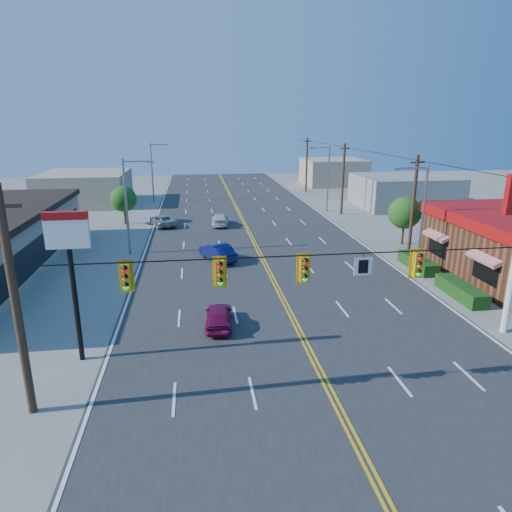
{
  "coord_description": "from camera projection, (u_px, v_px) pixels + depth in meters",
  "views": [
    {
      "loc": [
        -5.35,
        -16.52,
        11.06
      ],
      "look_at": [
        -1.38,
        12.72,
        2.2
      ],
      "focal_mm": 32.0,
      "sensor_mm": 36.0,
      "label": 1
    }
  ],
  "objects": [
    {
      "name": "car_white",
      "position": [
        220.0,
        220.0,
        49.21
      ],
      "size": [
        1.98,
        4.36,
        1.24
      ],
      "primitive_type": "imported",
      "rotation": [
        0.0,
        0.0,
        3.08
      ],
      "color": "silver",
      "rests_on": "ground"
    },
    {
      "name": "signal_span",
      "position": [
        330.0,
        281.0,
        18.13
      ],
      "size": [
        24.32,
        0.34,
        9.0
      ],
      "color": "#47301E",
      "rests_on": "ground"
    },
    {
      "name": "utility_pole_mid",
      "position": [
        343.0,
        180.0,
        54.08
      ],
      "size": [
        0.28,
        0.28,
        8.4
      ],
      "primitive_type": "cylinder",
      "color": "#47301E",
      "rests_on": "ground"
    },
    {
      "name": "car_silver",
      "position": [
        163.0,
        221.0,
        48.93
      ],
      "size": [
        3.31,
        4.78,
        1.21
      ],
      "primitive_type": "imported",
      "rotation": [
        0.0,
        0.0,
        3.47
      ],
      "color": "#AFB0B5",
      "rests_on": "ground"
    },
    {
      "name": "streetlight_ne",
      "position": [
        327.0,
        175.0,
        55.7
      ],
      "size": [
        2.55,
        0.25,
        8.0
      ],
      "color": "gray",
      "rests_on": "ground"
    },
    {
      "name": "pizza_hut_sign",
      "position": [
        70.0,
        256.0,
        20.44
      ],
      "size": [
        1.9,
        0.3,
        6.85
      ],
      "color": "black",
      "rests_on": "ground"
    },
    {
      "name": "utility_pole_far",
      "position": [
        307.0,
        165.0,
        71.16
      ],
      "size": [
        0.28,
        0.28,
        8.4
      ],
      "primitive_type": "cylinder",
      "color": "#47301E",
      "rests_on": "ground"
    },
    {
      "name": "bld_west_far",
      "position": [
        86.0,
        188.0,
        61.93
      ],
      "size": [
        11.0,
        12.0,
        4.2
      ],
      "primitive_type": "cube",
      "color": "tan",
      "rests_on": "ground"
    },
    {
      "name": "utility_pole_near",
      "position": [
        413.0,
        207.0,
        37.0
      ],
      "size": [
        0.28,
        0.28,
        8.4
      ],
      "primitive_type": "cylinder",
      "color": "#47301E",
      "rests_on": "ground"
    },
    {
      "name": "car_blue",
      "position": [
        217.0,
        252.0,
        36.97
      ],
      "size": [
        3.02,
        4.53,
        1.41
      ],
      "primitive_type": "imported",
      "rotation": [
        0.0,
        0.0,
        3.54
      ],
      "color": "navy",
      "rests_on": "ground"
    },
    {
      "name": "tree_west",
      "position": [
        123.0,
        199.0,
        49.34
      ],
      "size": [
        2.8,
        2.8,
        4.2
      ],
      "color": "#47301E",
      "rests_on": "ground"
    },
    {
      "name": "bld_east_mid",
      "position": [
        405.0,
        191.0,
        59.77
      ],
      "size": [
        12.0,
        10.0,
        4.0
      ],
      "primitive_type": "cube",
      "color": "gray",
      "rests_on": "ground"
    },
    {
      "name": "ground",
      "position": [
        328.0,
        388.0,
        19.55
      ],
      "size": [
        160.0,
        160.0,
        0.0
      ],
      "primitive_type": "plane",
      "color": "gray",
      "rests_on": "ground"
    },
    {
      "name": "bld_east_far",
      "position": [
        333.0,
        172.0,
        80.2
      ],
      "size": [
        10.0,
        10.0,
        4.4
      ],
      "primitive_type": "cube",
      "color": "tan",
      "rests_on": "ground"
    },
    {
      "name": "road",
      "position": [
        261.0,
        255.0,
        38.52
      ],
      "size": [
        20.0,
        120.0,
        0.06
      ],
      "primitive_type": "cube",
      "color": "#2D2D30",
      "rests_on": "ground"
    },
    {
      "name": "streetlight_se",
      "position": [
        420.0,
        214.0,
        32.93
      ],
      "size": [
        2.55,
        0.25,
        8.0
      ],
      "color": "gray",
      "rests_on": "ground"
    },
    {
      "name": "streetlight_sw",
      "position": [
        129.0,
        202.0,
        37.74
      ],
      "size": [
        2.55,
        0.25,
        8.0
      ],
      "color": "gray",
      "rests_on": "ground"
    },
    {
      "name": "car_magenta",
      "position": [
        219.0,
        317.0,
        25.12
      ],
      "size": [
        1.72,
        3.68,
        1.22
      ],
      "primitive_type": "imported",
      "rotation": [
        0.0,
        0.0,
        3.06
      ],
      "color": "maroon",
      "rests_on": "ground"
    },
    {
      "name": "streetlight_nw",
      "position": [
        153.0,
        169.0,
        62.42
      ],
      "size": [
        2.55,
        0.25,
        8.0
      ],
      "color": "gray",
      "rests_on": "ground"
    },
    {
      "name": "tree_kfc_rear",
      "position": [
        405.0,
        213.0,
        41.32
      ],
      "size": [
        2.94,
        2.94,
        4.41
      ],
      "color": "#47301E",
      "rests_on": "ground"
    }
  ]
}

